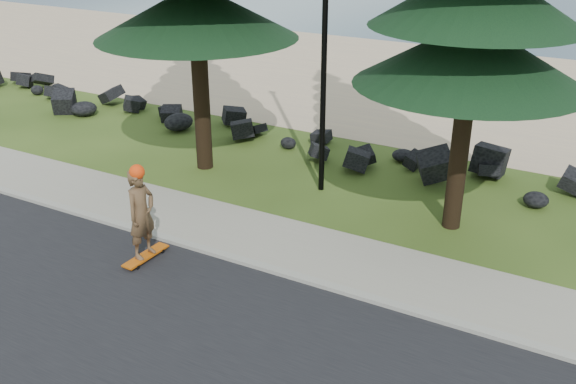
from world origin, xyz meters
name	(u,v)px	position (x,y,z in m)	size (l,w,h in m)	color
ground	(256,242)	(0.00, 0.00, 0.00)	(160.00, 160.00, 0.00)	#304816
road	(111,360)	(0.00, -4.50, 0.01)	(160.00, 7.00, 0.02)	black
kerb	(233,258)	(0.00, -0.90, 0.05)	(160.00, 0.20, 0.10)	#9D9B8D
sidewalk	(261,237)	(0.00, 0.20, 0.04)	(160.00, 2.00, 0.08)	gray
beach_sand	(446,87)	(0.00, 14.50, 0.01)	(160.00, 15.00, 0.01)	beige
seawall_boulders	(358,159)	(0.00, 5.60, 0.00)	(60.00, 2.40, 1.10)	black
lamp_post	(325,26)	(0.00, 3.20, 4.13)	(0.25, 0.14, 8.14)	black
skateboarder	(141,214)	(-1.58, -1.76, 1.06)	(0.48, 1.14, 2.11)	#C0540B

